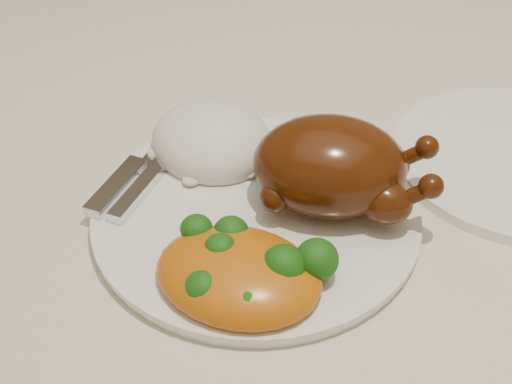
% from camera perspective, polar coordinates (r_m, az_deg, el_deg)
% --- Properties ---
extents(dining_table, '(1.60, 0.90, 0.76)m').
position_cam_1_polar(dining_table, '(0.75, 3.59, -3.46)').
color(dining_table, brown).
rests_on(dining_table, floor).
extents(tablecloth, '(1.73, 1.03, 0.18)m').
position_cam_1_polar(tablecloth, '(0.71, 3.83, 0.87)').
color(tablecloth, beige).
rests_on(tablecloth, dining_table).
extents(dinner_plate, '(0.34, 0.34, 0.01)m').
position_cam_1_polar(dinner_plate, '(0.61, 0.00, -1.86)').
color(dinner_plate, white).
rests_on(dinner_plate, tablecloth).
extents(roast_chicken, '(0.17, 0.14, 0.08)m').
position_cam_1_polar(roast_chicken, '(0.60, 6.26, 2.04)').
color(roast_chicken, '#492007').
rests_on(roast_chicken, dinner_plate).
extents(rice_mound, '(0.15, 0.14, 0.06)m').
position_cam_1_polar(rice_mound, '(0.67, -3.55, 4.08)').
color(rice_mound, white).
rests_on(rice_mound, dinner_plate).
extents(mac_and_cheese, '(0.14, 0.11, 0.05)m').
position_cam_1_polar(mac_and_cheese, '(0.54, -0.74, -6.56)').
color(mac_and_cheese, '#BF570C').
rests_on(mac_and_cheese, dinner_plate).
extents(cutlery, '(0.04, 0.19, 0.01)m').
position_cam_1_polar(cutlery, '(0.65, -8.86, 1.69)').
color(cutlery, silver).
rests_on(cutlery, dinner_plate).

